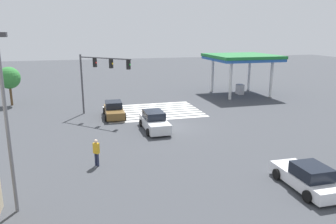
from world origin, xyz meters
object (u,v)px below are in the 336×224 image
car_1 (114,110)px  tree_corner_a (9,78)px  pedestrian (96,151)px  street_light_pole_a (5,110)px  traffic_signal_mast (98,71)px  car_0 (154,122)px  car_2 (307,178)px

car_1 → tree_corner_a: tree_corner_a is taller
pedestrian → street_light_pole_a: (3.89, 4.36, 3.87)m
traffic_signal_mast → pedestrian: size_ratio=3.44×
car_0 → street_light_pole_a: bearing=-40.7°
car_1 → tree_corner_a: (10.51, -8.22, 2.40)m
car_0 → pedestrian: size_ratio=2.63×
car_1 → street_light_pole_a: street_light_pole_a is taller
car_1 → traffic_signal_mast: bearing=-116.5°
car_2 → tree_corner_a: (18.68, -25.92, 2.44)m
pedestrian → tree_corner_a: bearing=65.2°
pedestrian → street_light_pole_a: bearing=-178.9°
car_2 → street_light_pole_a: bearing=84.1°
pedestrian → tree_corner_a: size_ratio=0.40×
traffic_signal_mast → street_light_pole_a: size_ratio=0.73×
traffic_signal_mast → car_0: size_ratio=1.31×
pedestrian → car_1: bearing=31.6°
car_1 → car_2: size_ratio=1.02×
traffic_signal_mast → car_2: 21.00m
traffic_signal_mast → tree_corner_a: 12.01m
car_1 → pedestrian: pedestrian is taller
street_light_pole_a → traffic_signal_mast: bearing=-106.5°
traffic_signal_mast → car_2: size_ratio=1.38×
car_0 → pedestrian: (5.15, 6.48, 0.24)m
traffic_signal_mast → street_light_pole_a: street_light_pole_a is taller
car_0 → tree_corner_a: 19.07m
street_light_pole_a → tree_corner_a: size_ratio=1.88×
pedestrian → tree_corner_a: 21.63m
car_0 → car_2: (-5.35, 12.49, -0.09)m
car_0 → pedestrian: bearing=-39.4°
car_2 → pedestrian: bearing=60.9°
pedestrian → street_light_pole_a: 7.01m
car_1 → tree_corner_a: bearing=-126.8°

